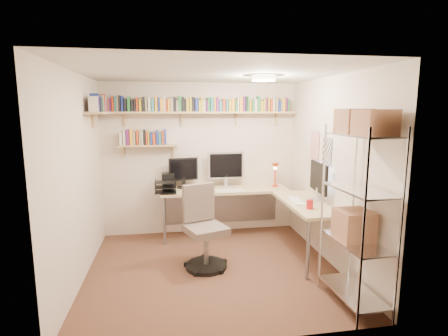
% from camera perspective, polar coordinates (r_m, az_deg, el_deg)
% --- Properties ---
extents(ground, '(3.20, 3.20, 0.00)m').
position_cam_1_polar(ground, '(4.77, -1.86, -16.12)').
color(ground, '#47301E').
rests_on(ground, ground).
extents(room_shell, '(3.24, 3.04, 2.52)m').
position_cam_1_polar(room_shell, '(4.34, -1.91, 2.69)').
color(room_shell, beige).
rests_on(room_shell, ground).
extents(wall_shelves, '(3.12, 1.09, 0.80)m').
position_cam_1_polar(wall_shelves, '(5.57, -8.06, 8.99)').
color(wall_shelves, tan).
rests_on(wall_shelves, ground).
extents(corner_desk, '(2.45, 2.07, 1.38)m').
position_cam_1_polar(corner_desk, '(5.47, 2.00, -4.00)').
color(corner_desk, tan).
rests_on(corner_desk, ground).
extents(office_chair, '(0.62, 0.62, 1.09)m').
position_cam_1_polar(office_chair, '(4.68, -3.30, -10.55)').
color(office_chair, black).
rests_on(office_chair, ground).
extents(wire_rack, '(0.43, 0.84, 2.07)m').
position_cam_1_polar(wire_rack, '(3.79, 21.17, -2.02)').
color(wire_rack, silver).
rests_on(wire_rack, ground).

